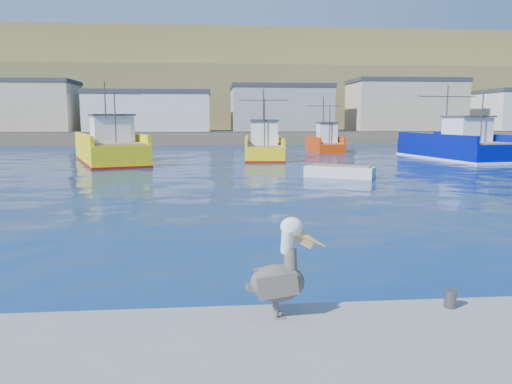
{
  "coord_description": "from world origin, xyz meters",
  "views": [
    {
      "loc": [
        -0.94,
        -10.99,
        3.62
      ],
      "look_at": [
        0.44,
        4.08,
        1.37
      ],
      "focal_mm": 35.0,
      "sensor_mm": 36.0,
      "label": 1
    }
  ],
  "objects_px": {
    "trawler_yellow_b": "(264,148)",
    "trawler_blue": "(455,147)",
    "trawler_yellow_a": "(110,148)",
    "boat_orange": "(325,143)",
    "skiff_mid": "(340,173)",
    "pelican": "(280,274)"
  },
  "relations": [
    {
      "from": "trawler_yellow_a",
      "to": "skiff_mid",
      "type": "height_order",
      "value": "trawler_yellow_a"
    },
    {
      "from": "boat_orange",
      "to": "trawler_yellow_b",
      "type": "bearing_deg",
      "value": -130.61
    },
    {
      "from": "boat_orange",
      "to": "pelican",
      "type": "relative_size",
      "value": 4.53
    },
    {
      "from": "trawler_yellow_a",
      "to": "trawler_yellow_b",
      "type": "distance_m",
      "value": 13.28
    },
    {
      "from": "trawler_yellow_b",
      "to": "trawler_yellow_a",
      "type": "bearing_deg",
      "value": -169.49
    },
    {
      "from": "boat_orange",
      "to": "skiff_mid",
      "type": "relative_size",
      "value": 1.66
    },
    {
      "from": "boat_orange",
      "to": "skiff_mid",
      "type": "height_order",
      "value": "boat_orange"
    },
    {
      "from": "skiff_mid",
      "to": "pelican",
      "type": "height_order",
      "value": "pelican"
    },
    {
      "from": "trawler_yellow_a",
      "to": "trawler_yellow_b",
      "type": "height_order",
      "value": "trawler_yellow_a"
    },
    {
      "from": "trawler_yellow_a",
      "to": "trawler_blue",
      "type": "xyz_separation_m",
      "value": [
        30.0,
        0.56,
        -0.05
      ]
    },
    {
      "from": "trawler_yellow_b",
      "to": "trawler_blue",
      "type": "distance_m",
      "value": 17.05
    },
    {
      "from": "trawler_yellow_b",
      "to": "trawler_blue",
      "type": "xyz_separation_m",
      "value": [
        16.95,
        -1.86,
        0.13
      ]
    },
    {
      "from": "boat_orange",
      "to": "skiff_mid",
      "type": "bearing_deg",
      "value": -100.84
    },
    {
      "from": "trawler_blue",
      "to": "boat_orange",
      "type": "height_order",
      "value": "trawler_blue"
    },
    {
      "from": "trawler_yellow_b",
      "to": "boat_orange",
      "type": "relative_size",
      "value": 1.37
    },
    {
      "from": "trawler_blue",
      "to": "skiff_mid",
      "type": "xyz_separation_m",
      "value": [
        -13.8,
        -12.76,
        -0.8
      ]
    },
    {
      "from": "skiff_mid",
      "to": "pelican",
      "type": "relative_size",
      "value": 2.74
    },
    {
      "from": "skiff_mid",
      "to": "trawler_blue",
      "type": "bearing_deg",
      "value": 42.75
    },
    {
      "from": "trawler_yellow_a",
      "to": "skiff_mid",
      "type": "xyz_separation_m",
      "value": [
        16.2,
        -12.2,
        -0.85
      ]
    },
    {
      "from": "trawler_yellow_b",
      "to": "trawler_blue",
      "type": "bearing_deg",
      "value": -6.27
    },
    {
      "from": "pelican",
      "to": "trawler_yellow_a",
      "type": "bearing_deg",
      "value": 105.1
    },
    {
      "from": "trawler_yellow_b",
      "to": "pelican",
      "type": "relative_size",
      "value": 6.2
    }
  ]
}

